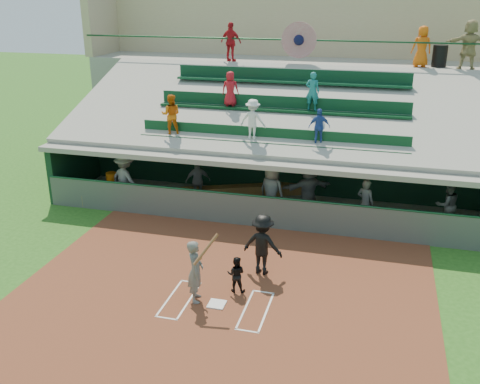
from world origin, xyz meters
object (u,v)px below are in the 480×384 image
(home_plate, at_px, (217,304))
(trash_bin, at_px, (440,56))
(catcher, at_px, (236,274))
(water_cooler, at_px, (112,178))
(batter_at_plate, at_px, (196,271))
(white_table, at_px, (113,191))

(home_plate, xyz_separation_m, trash_bin, (5.75, 12.58, 5.01))
(catcher, xyz_separation_m, water_cooler, (-6.35, 5.24, 0.37))
(batter_at_plate, distance_m, water_cooler, 8.06)
(white_table, bearing_deg, trash_bin, 51.05)
(batter_at_plate, bearing_deg, water_cooler, 132.64)
(batter_at_plate, distance_m, trash_bin, 14.61)
(batter_at_plate, distance_m, catcher, 1.17)
(catcher, xyz_separation_m, white_table, (-6.36, 5.28, -0.16))
(home_plate, xyz_separation_m, batter_at_plate, (-0.58, 0.08, 0.84))
(catcher, distance_m, white_table, 8.27)
(home_plate, xyz_separation_m, white_table, (-6.06, 6.06, 0.33))
(batter_at_plate, relative_size, catcher, 1.94)
(trash_bin, bearing_deg, white_table, -151.08)
(home_plate, distance_m, trash_bin, 14.71)
(water_cooler, bearing_deg, home_plate, -44.88)
(catcher, bearing_deg, trash_bin, -119.95)
(home_plate, relative_size, batter_at_plate, 0.22)
(white_table, relative_size, trash_bin, 0.84)
(white_table, bearing_deg, home_plate, -22.87)
(catcher, bearing_deg, water_cooler, -44.74)
(catcher, height_order, white_table, catcher)
(white_table, distance_m, trash_bin, 14.27)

